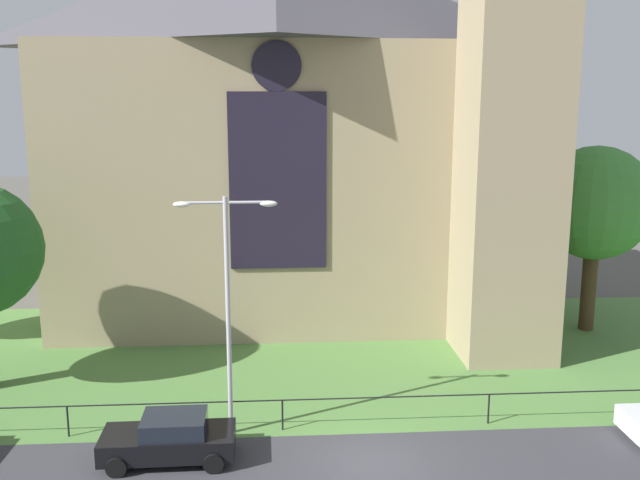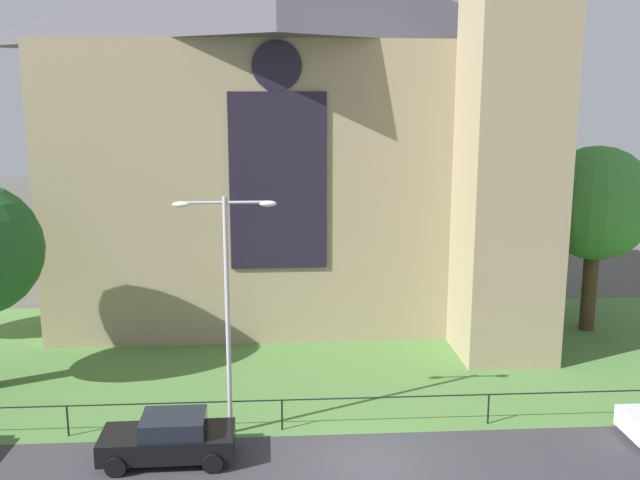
{
  "view_description": "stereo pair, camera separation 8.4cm",
  "coord_description": "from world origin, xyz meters",
  "px_view_note": "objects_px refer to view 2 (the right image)",
  "views": [
    {
      "loc": [
        -3.03,
        -20.15,
        11.23
      ],
      "look_at": [
        -1.12,
        8.0,
        5.65
      ],
      "focal_mm": 39.19,
      "sensor_mm": 36.0,
      "label": 1
    },
    {
      "loc": [
        -2.95,
        -20.15,
        11.23
      ],
      "look_at": [
        -1.12,
        8.0,
        5.65
      ],
      "focal_mm": 39.19,
      "sensor_mm": 36.0,
      "label": 2
    }
  ],
  "objects_px": {
    "tree_right_far": "(596,204)",
    "streetlamp_near": "(227,286)",
    "church_building": "(292,121)",
    "parked_car_black": "(169,438)"
  },
  "relations": [
    {
      "from": "tree_right_far",
      "to": "parked_car_black",
      "type": "relative_size",
      "value": 2.18
    },
    {
      "from": "tree_right_far",
      "to": "streetlamp_near",
      "type": "height_order",
      "value": "tree_right_far"
    },
    {
      "from": "church_building",
      "to": "parked_car_black",
      "type": "distance_m",
      "value": 19.26
    },
    {
      "from": "church_building",
      "to": "tree_right_far",
      "type": "bearing_deg",
      "value": -16.19
    },
    {
      "from": "tree_right_far",
      "to": "streetlamp_near",
      "type": "bearing_deg",
      "value": -149.52
    },
    {
      "from": "church_building",
      "to": "streetlamp_near",
      "type": "height_order",
      "value": "church_building"
    },
    {
      "from": "tree_right_far",
      "to": "parked_car_black",
      "type": "xyz_separation_m",
      "value": [
        -19.03,
        -11.9,
        -5.62
      ]
    },
    {
      "from": "church_building",
      "to": "parked_car_black",
      "type": "relative_size",
      "value": 6.15
    },
    {
      "from": "streetlamp_near",
      "to": "parked_car_black",
      "type": "distance_m",
      "value": 5.17
    },
    {
      "from": "tree_right_far",
      "to": "church_building",
      "type": "bearing_deg",
      "value": 163.81
    }
  ]
}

